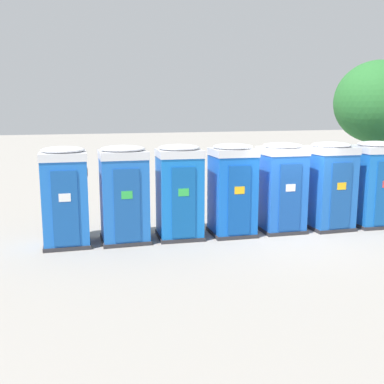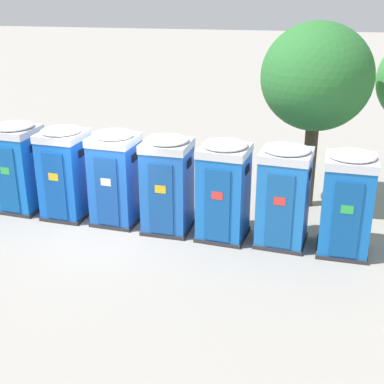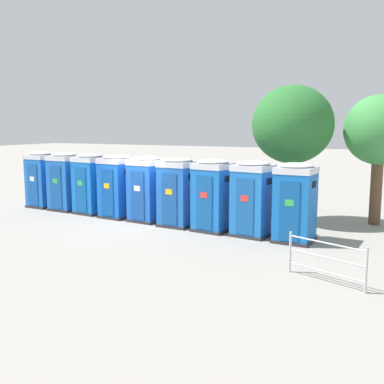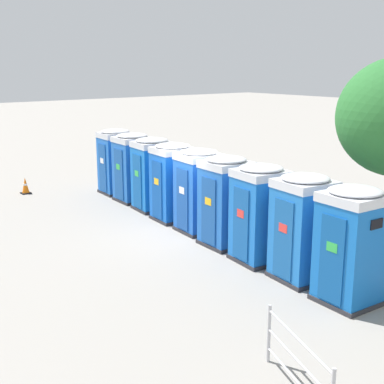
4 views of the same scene
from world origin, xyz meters
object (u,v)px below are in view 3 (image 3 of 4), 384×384
at_px(portapotty_1, 65,181).
at_px(portapotty_3, 117,186).
at_px(portapotty_5, 178,192).
at_px(portapotty_6, 213,195).
at_px(portapotty_8, 295,202).
at_px(event_barrier, 326,259).
at_px(portapotty_4, 147,188).
at_px(portapotty_0, 43,179).
at_px(portapotty_2, 91,183).
at_px(street_tree_1, 380,131).
at_px(portapotty_7, 253,198).
at_px(street_tree_0, 293,125).

xyz_separation_m(portapotty_1, portapotty_3, (2.95, -0.31, 0.00)).
bearing_deg(portapotty_5, portapotty_3, 173.82).
relative_size(portapotty_5, portapotty_6, 1.00).
height_order(portapotty_8, event_barrier, portapotty_8).
distance_m(portapotty_4, event_barrier, 8.52).
relative_size(portapotty_0, portapotty_2, 1.00).
distance_m(portapotty_2, portapotty_6, 5.93).
distance_m(portapotty_6, event_barrier, 5.87).
bearing_deg(street_tree_1, portapotty_7, -134.12).
distance_m(portapotty_6, portapotty_7, 1.49).
bearing_deg(portapotty_1, street_tree_1, 12.91).
relative_size(portapotty_1, portapotty_5, 1.00).
bearing_deg(portapotty_8, street_tree_1, 61.50).
distance_m(portapotty_8, street_tree_1, 4.92).
xyz_separation_m(portapotty_4, portapotty_5, (1.47, -0.22, -0.00)).
height_order(portapotty_3, street_tree_1, street_tree_1).
bearing_deg(portapotty_0, portapotty_6, -5.93).
xyz_separation_m(portapotty_6, portapotty_8, (2.96, -0.25, 0.00)).
relative_size(portapotty_2, portapotty_5, 1.00).
relative_size(portapotty_3, street_tree_0, 0.49).
bearing_deg(portapotty_3, portapotty_6, -5.98).
bearing_deg(portapotty_1, portapotty_3, -5.98).
relative_size(portapotty_0, portapotty_5, 1.00).
height_order(portapotty_1, street_tree_0, street_tree_0).
xyz_separation_m(portapotty_7, street_tree_1, (3.58, 3.69, 2.19)).
bearing_deg(portapotty_5, street_tree_0, 33.70).
bearing_deg(portapotty_8, event_barrier, -65.45).
height_order(portapotty_2, event_barrier, portapotty_2).
bearing_deg(portapotty_4, event_barrier, -28.42).
height_order(portapotty_3, event_barrier, portapotty_3).
distance_m(portapotty_1, portapotty_8, 10.38).
height_order(street_tree_0, event_barrier, street_tree_0).
bearing_deg(portapotty_1, portapotty_2, -4.55).
distance_m(portapotty_3, portapotty_8, 7.42).
bearing_deg(portapotty_4, portapotty_8, -5.95).
distance_m(portapotty_1, portapotty_2, 1.48).
distance_m(portapotty_1, portapotty_5, 5.93).
height_order(portapotty_1, portapotty_6, same).
xyz_separation_m(portapotty_4, event_barrier, (7.47, -4.04, -0.72)).
bearing_deg(street_tree_0, portapotty_0, -171.61).
bearing_deg(portapotty_4, street_tree_1, 22.15).
bearing_deg(street_tree_0, portapotty_4, -156.75).
distance_m(portapotty_0, portapotty_6, 8.90).
height_order(portapotty_2, portapotty_8, same).
relative_size(portapotty_6, street_tree_1, 0.53).
bearing_deg(portapotty_8, portapotty_2, 174.16).
xyz_separation_m(portapotty_4, street_tree_1, (8.00, 3.26, 2.19)).
xyz_separation_m(portapotty_4, street_tree_0, (5.06, 2.17, 2.41)).
height_order(portapotty_2, portapotty_6, same).
bearing_deg(portapotty_3, event_barrier, -24.83).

